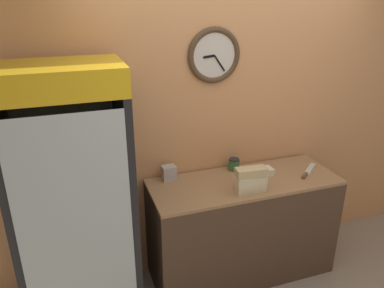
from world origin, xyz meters
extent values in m
cube|color=tan|center=(0.00, 1.18, 1.35)|extent=(5.20, 0.06, 2.70)
torus|color=#4C3823|center=(-0.17, 1.14, 1.89)|extent=(0.44, 0.05, 0.44)
cylinder|color=silver|center=(-0.17, 1.14, 1.89)|extent=(0.36, 0.01, 0.36)
cube|color=black|center=(-0.22, 1.13, 1.88)|extent=(0.09, 0.01, 0.03)
cube|color=black|center=(-0.13, 1.13, 1.83)|extent=(0.10, 0.01, 0.13)
cube|color=#4C3828|center=(0.00, 0.84, 0.44)|extent=(1.57, 0.58, 0.89)
cube|color=#9E754C|center=(0.00, 0.84, 0.90)|extent=(1.57, 0.58, 0.02)
cube|color=black|center=(-1.34, 1.11, 0.88)|extent=(0.79, 0.04, 1.77)
cube|color=black|center=(-1.71, 0.82, 0.88)|extent=(0.05, 0.62, 1.77)
cube|color=black|center=(-0.97, 0.82, 0.88)|extent=(0.05, 0.62, 1.77)
cube|color=white|center=(-1.34, 1.09, 0.88)|extent=(0.69, 0.02, 1.67)
cube|color=silver|center=(-1.34, 0.50, 0.88)|extent=(0.69, 0.01, 1.67)
cube|color=gold|center=(-1.34, 0.79, 1.86)|extent=(0.79, 0.56, 0.18)
cube|color=silver|center=(-1.34, 0.80, 0.50)|extent=(0.67, 0.50, 0.01)
cube|color=silver|center=(-1.34, 0.80, 0.89)|extent=(0.67, 0.50, 0.01)
cube|color=silver|center=(-1.34, 0.80, 1.29)|extent=(0.67, 0.50, 0.01)
cylinder|color=navy|center=(-1.42, 0.59, 0.99)|extent=(0.06, 0.06, 0.18)
cylinder|color=navy|center=(-1.42, 0.59, 1.12)|extent=(0.02, 0.02, 0.08)
cylinder|color=orange|center=(-1.50, 0.59, 1.38)|extent=(0.06, 0.06, 0.17)
cylinder|color=orange|center=(-1.50, 0.59, 1.51)|extent=(0.02, 0.02, 0.07)
cylinder|color=gold|center=(-1.05, 0.59, 0.96)|extent=(0.06, 0.06, 0.12)
cylinder|color=gold|center=(-1.05, 0.59, 1.04)|extent=(0.02, 0.02, 0.05)
cylinder|color=#2D6B38|center=(-1.05, 0.59, 1.38)|extent=(0.06, 0.06, 0.17)
cylinder|color=#2D6B38|center=(-1.05, 0.59, 1.50)|extent=(0.02, 0.02, 0.07)
cylinder|color=#2D6B38|center=(-1.14, 0.60, 1.39)|extent=(0.08, 0.08, 0.18)
cylinder|color=#2D6B38|center=(-1.14, 0.60, 1.52)|extent=(0.03, 0.03, 0.08)
cylinder|color=#2D6B38|center=(-1.28, 0.59, 0.57)|extent=(0.07, 0.07, 0.12)
cylinder|color=#2D6B38|center=(-1.28, 0.59, 0.65)|extent=(0.03, 0.03, 0.05)
cylinder|color=#5B2D19|center=(-1.61, 0.59, 1.36)|extent=(0.06, 0.06, 0.13)
cylinder|color=#5B2D19|center=(-1.61, 0.59, 1.45)|extent=(0.02, 0.02, 0.05)
cylinder|color=#2D6B38|center=(-1.07, 0.59, 0.58)|extent=(0.07, 0.07, 0.16)
cylinder|color=#2D6B38|center=(-1.07, 0.59, 0.70)|extent=(0.03, 0.03, 0.07)
cylinder|color=gold|center=(-1.32, 0.59, 0.97)|extent=(0.06, 0.06, 0.14)
cylinder|color=gold|center=(-1.32, 0.59, 1.07)|extent=(0.02, 0.02, 0.06)
cylinder|color=#2D6B38|center=(-1.54, 0.60, 0.58)|extent=(0.07, 0.07, 0.15)
cylinder|color=#2D6B38|center=(-1.54, 0.60, 0.68)|extent=(0.03, 0.03, 0.06)
cube|color=beige|center=(-0.04, 0.67, 0.94)|extent=(0.24, 0.10, 0.07)
cube|color=beige|center=(-0.04, 0.67, 1.01)|extent=(0.24, 0.11, 0.07)
cube|color=tan|center=(-0.04, 0.67, 1.08)|extent=(0.25, 0.12, 0.07)
cube|color=beige|center=(0.15, 0.89, 0.94)|extent=(0.25, 0.11, 0.06)
cube|color=silver|center=(0.64, 0.86, 0.91)|extent=(0.22, 0.20, 0.00)
cube|color=brown|center=(0.50, 0.74, 0.92)|extent=(0.09, 0.09, 0.02)
cylinder|color=#336B38|center=(0.00, 1.06, 0.96)|extent=(0.10, 0.10, 0.09)
cylinder|color=#262628|center=(0.00, 1.06, 1.01)|extent=(0.09, 0.09, 0.01)
cube|color=#B7B2AD|center=(-0.58, 1.06, 0.97)|extent=(0.11, 0.09, 0.12)
camera|label=1|loc=(-1.30, -1.60, 2.34)|focal=35.00mm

